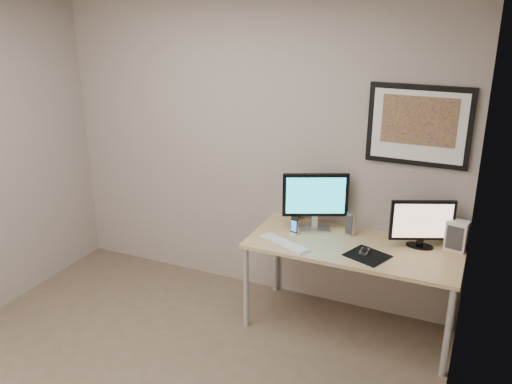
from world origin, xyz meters
TOP-DOWN VIEW (x-y plane):
  - room at (0.00, 0.45)m, footprint 3.60×3.60m
  - desk at (1.00, 1.35)m, footprint 1.60×0.70m
  - framed_art at (1.35, 1.68)m, footprint 0.75×0.04m
  - monitor_large at (0.63, 1.51)m, footprint 0.49×0.25m
  - monitor_tv at (1.46, 1.52)m, footprint 0.45×0.21m
  - speaker_left at (0.41, 1.65)m, footprint 0.09×0.09m
  - speaker_right at (0.93, 1.54)m, footprint 0.09×0.09m
  - phone_dock at (0.52, 1.36)m, footprint 0.07×0.07m
  - keyboard at (0.51, 1.15)m, footprint 0.46×0.29m
  - mousepad at (1.14, 1.21)m, footprint 0.36×0.34m
  - mouse at (1.11, 1.25)m, footprint 0.06×0.10m
  - fan_unit at (1.71, 1.59)m, footprint 0.17×0.14m

SIDE VIEW (x-z plane):
  - desk at x=1.00m, z-range 0.30..1.03m
  - mousepad at x=1.14m, z-range 0.73..0.73m
  - keyboard at x=0.51m, z-range 0.73..0.75m
  - mouse at x=1.11m, z-range 0.73..0.77m
  - phone_dock at x=0.52m, z-range 0.73..0.86m
  - speaker_left at x=0.41m, z-range 0.73..0.90m
  - speaker_right at x=0.93m, z-range 0.73..0.92m
  - fan_unit at x=1.71m, z-range 0.73..0.96m
  - monitor_tv at x=1.46m, z-range 0.74..1.12m
  - monitor_large at x=0.63m, z-range 0.76..1.23m
  - framed_art at x=1.35m, z-range 1.32..1.92m
  - room at x=0.00m, z-range -0.16..3.44m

